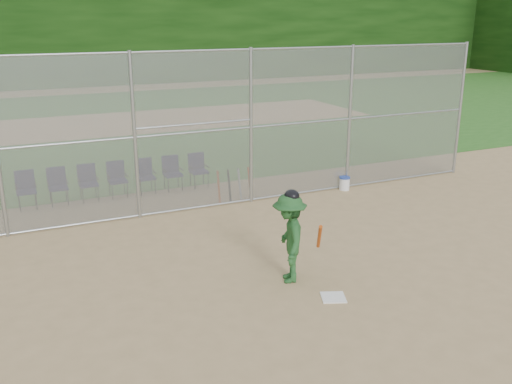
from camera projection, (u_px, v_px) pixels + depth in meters
name	position (u px, v px, depth m)	size (l,w,h in m)	color
ground	(313.00, 286.00, 10.47)	(100.00, 100.00, 0.00)	tan
grass_strip	(115.00, 123.00, 26.09)	(100.00, 100.00, 0.00)	#28601C
dirt_patch_far	(115.00, 123.00, 26.09)	(24.00, 24.00, 0.00)	tan
backstop_fence	(214.00, 128.00, 14.19)	(16.09, 0.09, 4.00)	gray
home_plate	(333.00, 297.00, 10.02)	(0.42, 0.42, 0.02)	white
batter_at_plate	(289.00, 237.00, 10.45)	(1.06, 1.32, 1.78)	#215224
water_cooler	(345.00, 183.00, 16.15)	(0.30, 0.30, 0.38)	white
spare_bats	(234.00, 185.00, 15.22)	(0.96, 0.29, 0.85)	#D84C14
chair_0	(26.00, 190.00, 14.52)	(0.54, 0.52, 0.96)	#100E36
chair_1	(58.00, 187.00, 14.82)	(0.54, 0.52, 0.96)	#100E36
chair_2	(89.00, 183.00, 15.13)	(0.54, 0.52, 0.96)	#100E36
chair_3	(118.00, 180.00, 15.44)	(0.54, 0.52, 0.96)	#100E36
chair_4	(146.00, 177.00, 15.75)	(0.54, 0.52, 0.96)	#100E36
chair_5	(173.00, 174.00, 16.05)	(0.54, 0.52, 0.96)	#100E36
chair_6	(199.00, 171.00, 16.36)	(0.54, 0.52, 0.96)	#100E36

